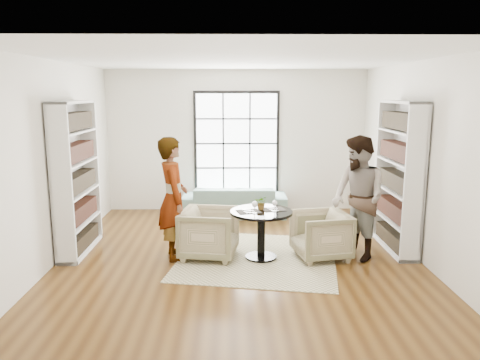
{
  "coord_description": "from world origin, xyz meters",
  "views": [
    {
      "loc": [
        -0.11,
        -7.0,
        2.53
      ],
      "look_at": [
        0.03,
        0.4,
        1.14
      ],
      "focal_mm": 35.0,
      "sensor_mm": 36.0,
      "label": 1
    }
  ],
  "objects_px": {
    "pedestal_table": "(261,224)",
    "sofa": "(234,201)",
    "person_left": "(173,198)",
    "flower_centerpiece": "(262,203)",
    "armchair_right": "(321,235)",
    "armchair_left": "(210,233)",
    "wine_glass_left": "(255,205)",
    "wine_glass_right": "(275,203)",
    "person_right": "(358,198)"
  },
  "relations": [
    {
      "from": "armchair_left",
      "to": "person_left",
      "type": "bearing_deg",
      "value": 99.32
    },
    {
      "from": "sofa",
      "to": "flower_centerpiece",
      "type": "height_order",
      "value": "flower_centerpiece"
    },
    {
      "from": "flower_centerpiece",
      "to": "sofa",
      "type": "bearing_deg",
      "value": 99.15
    },
    {
      "from": "sofa",
      "to": "armchair_right",
      "type": "relative_size",
      "value": 2.66
    },
    {
      "from": "person_left",
      "to": "flower_centerpiece",
      "type": "height_order",
      "value": "person_left"
    },
    {
      "from": "pedestal_table",
      "to": "person_right",
      "type": "bearing_deg",
      "value": 0.33
    },
    {
      "from": "person_left",
      "to": "wine_glass_right",
      "type": "distance_m",
      "value": 1.55
    },
    {
      "from": "armchair_left",
      "to": "armchair_right",
      "type": "distance_m",
      "value": 1.72
    },
    {
      "from": "armchair_left",
      "to": "person_right",
      "type": "xyz_separation_m",
      "value": [
        2.27,
        -0.07,
        0.56
      ]
    },
    {
      "from": "armchair_left",
      "to": "person_right",
      "type": "height_order",
      "value": "person_right"
    },
    {
      "from": "person_left",
      "to": "person_right",
      "type": "height_order",
      "value": "person_right"
    },
    {
      "from": "sofa",
      "to": "armchair_left",
      "type": "distance_m",
      "value": 2.53
    },
    {
      "from": "armchair_left",
      "to": "flower_centerpiece",
      "type": "relative_size",
      "value": 3.94
    },
    {
      "from": "pedestal_table",
      "to": "wine_glass_right",
      "type": "relative_size",
      "value": 5.4
    },
    {
      "from": "armchair_left",
      "to": "wine_glass_right",
      "type": "distance_m",
      "value": 1.12
    },
    {
      "from": "armchair_right",
      "to": "person_left",
      "type": "bearing_deg",
      "value": -102.51
    },
    {
      "from": "person_right",
      "to": "wine_glass_left",
      "type": "bearing_deg",
      "value": -103.92
    },
    {
      "from": "person_left",
      "to": "wine_glass_left",
      "type": "xyz_separation_m",
      "value": [
        1.24,
        -0.23,
        -0.05
      ]
    },
    {
      "from": "wine_glass_left",
      "to": "wine_glass_right",
      "type": "distance_m",
      "value": 0.33
    },
    {
      "from": "armchair_right",
      "to": "person_right",
      "type": "relative_size",
      "value": 0.42
    },
    {
      "from": "person_right",
      "to": "pedestal_table",
      "type": "bearing_deg",
      "value": -109.5
    },
    {
      "from": "armchair_right",
      "to": "wine_glass_right",
      "type": "xyz_separation_m",
      "value": [
        -0.72,
        -0.06,
        0.52
      ]
    },
    {
      "from": "sofa",
      "to": "person_left",
      "type": "xyz_separation_m",
      "value": [
        -0.95,
        -2.49,
        0.63
      ]
    },
    {
      "from": "pedestal_table",
      "to": "wine_glass_left",
      "type": "distance_m",
      "value": 0.39
    },
    {
      "from": "flower_centerpiece",
      "to": "wine_glass_left",
      "type": "bearing_deg",
      "value": -116.14
    },
    {
      "from": "person_right",
      "to": "armchair_right",
      "type": "bearing_deg",
      "value": -109.83
    },
    {
      "from": "armchair_right",
      "to": "sofa",
      "type": "bearing_deg",
      "value": -163.66
    },
    {
      "from": "wine_glass_right",
      "to": "flower_centerpiece",
      "type": "bearing_deg",
      "value": 145.39
    },
    {
      "from": "flower_centerpiece",
      "to": "armchair_right",
      "type": "bearing_deg",
      "value": -4.66
    },
    {
      "from": "sofa",
      "to": "wine_glass_left",
      "type": "xyz_separation_m",
      "value": [
        0.28,
        -2.72,
        0.58
      ]
    },
    {
      "from": "sofa",
      "to": "wine_glass_right",
      "type": "height_order",
      "value": "wine_glass_right"
    },
    {
      "from": "wine_glass_left",
      "to": "wine_glass_right",
      "type": "xyz_separation_m",
      "value": [
        0.31,
        0.11,
        -0.01
      ]
    },
    {
      "from": "pedestal_table",
      "to": "sofa",
      "type": "distance_m",
      "value": 2.61
    },
    {
      "from": "pedestal_table",
      "to": "sofa",
      "type": "height_order",
      "value": "pedestal_table"
    },
    {
      "from": "armchair_left",
      "to": "flower_centerpiece",
      "type": "distance_m",
      "value": 0.93
    },
    {
      "from": "armchair_left",
      "to": "wine_glass_right",
      "type": "height_order",
      "value": "wine_glass_right"
    },
    {
      "from": "armchair_left",
      "to": "person_left",
      "type": "height_order",
      "value": "person_left"
    },
    {
      "from": "sofa",
      "to": "wine_glass_left",
      "type": "height_order",
      "value": "wine_glass_left"
    },
    {
      "from": "armchair_right",
      "to": "wine_glass_left",
      "type": "height_order",
      "value": "wine_glass_left"
    },
    {
      "from": "armchair_right",
      "to": "person_right",
      "type": "height_order",
      "value": "person_right"
    },
    {
      "from": "flower_centerpiece",
      "to": "person_right",
      "type": "bearing_deg",
      "value": -2.91
    },
    {
      "from": "sofa",
      "to": "person_right",
      "type": "height_order",
      "value": "person_right"
    },
    {
      "from": "wine_glass_right",
      "to": "person_left",
      "type": "bearing_deg",
      "value": 175.43
    },
    {
      "from": "pedestal_table",
      "to": "flower_centerpiece",
      "type": "height_order",
      "value": "flower_centerpiece"
    },
    {
      "from": "armchair_right",
      "to": "flower_centerpiece",
      "type": "height_order",
      "value": "flower_centerpiece"
    },
    {
      "from": "pedestal_table",
      "to": "sofa",
      "type": "xyz_separation_m",
      "value": [
        -0.39,
        2.57,
        -0.24
      ]
    },
    {
      "from": "flower_centerpiece",
      "to": "pedestal_table",
      "type": "bearing_deg",
      "value": -95.01
    },
    {
      "from": "armchair_left",
      "to": "flower_centerpiece",
      "type": "xyz_separation_m",
      "value": [
        0.8,
        0.01,
        0.48
      ]
    },
    {
      "from": "sofa",
      "to": "armchair_left",
      "type": "relative_size",
      "value": 2.52
    },
    {
      "from": "armchair_left",
      "to": "armchair_right",
      "type": "height_order",
      "value": "armchair_left"
    }
  ]
}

